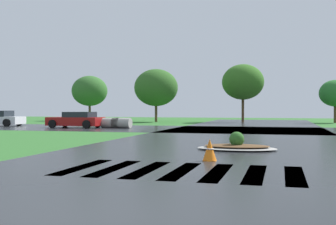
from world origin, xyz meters
The scene contains 8 objects.
asphalt_roadway centered at (0.00, 10.00, 0.00)m, with size 11.09×80.00×0.01m, color #232628.
asphalt_cross_road centered at (0.00, 25.02, 0.00)m, with size 90.00×9.98×0.01m, color #232628.
crosswalk_stripes centered at (0.00, 5.13, 0.00)m, with size 5.85×3.07×0.01m.
median_island centered at (0.80, 10.72, 0.14)m, with size 2.95×1.76×0.68m.
car_silver_hatch centered at (-13.11, 24.73, 0.60)m, with size 4.43×2.21×1.24m.
drainage_pipe_stack centered at (-9.88, 25.07, 0.39)m, with size 2.44×0.94×0.79m.
traffic_cone centered at (0.35, 7.28, 0.32)m, with size 0.42×0.42×0.65m.
background_treeline centered at (-0.64, 40.18, 3.81)m, with size 48.98×7.47×6.25m.
Camera 1 is at (2.38, -4.97, 1.58)m, focal length 44.68 mm.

